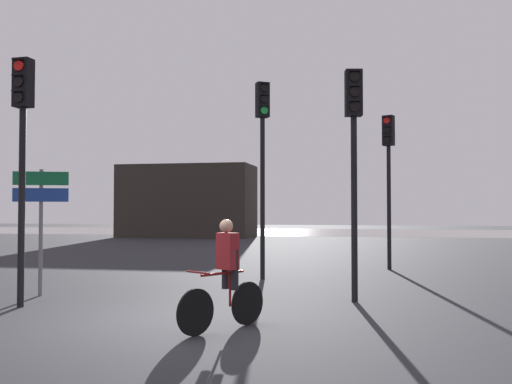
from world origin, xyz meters
TOP-DOWN VIEW (x-y plane):
  - ground_plane at (0.00, 0.00)m, footprint 120.00×120.00m
  - water_strip at (0.00, 37.75)m, footprint 80.00×16.00m
  - distant_building at (-8.65, 27.75)m, footprint 8.70×4.00m
  - traffic_light_near_right at (2.92, 2.52)m, footprint 0.36×0.38m
  - traffic_light_far_right at (3.78, 8.79)m, footprint 0.39×0.41m
  - traffic_light_center at (0.53, 5.74)m, footprint 0.40×0.42m
  - traffic_light_near_left at (-3.02, 0.76)m, footprint 0.33×0.35m
  - direction_sign_post at (-3.43, 2.04)m, footprint 1.04×0.42m
  - cyclist at (1.12, -0.41)m, footprint 0.93×1.48m

SIDE VIEW (x-z plane):
  - ground_plane at x=0.00m, z-range 0.00..0.00m
  - water_strip at x=0.00m, z-range 0.00..0.01m
  - cyclist at x=1.12m, z-range 0.01..1.63m
  - direction_sign_post at x=-3.43m, z-range 0.49..3.09m
  - distant_building at x=-8.65m, z-range 0.00..4.75m
  - traffic_light_near_right at x=2.92m, z-range 0.87..5.35m
  - traffic_light_near_left at x=-3.02m, z-range 0.88..5.42m
  - traffic_light_far_right at x=3.78m, z-range 0.89..5.47m
  - traffic_light_center at x=0.53m, z-range 0.95..5.99m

